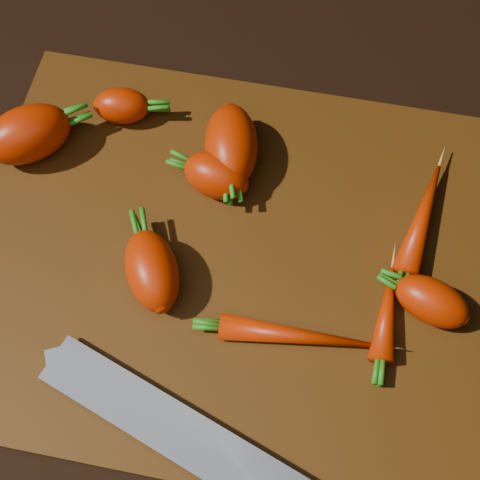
# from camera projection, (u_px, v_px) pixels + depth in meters

# --- Properties ---
(ground) EXTENTS (2.00, 2.00, 0.01)m
(ground) POSITION_uv_depth(u_px,v_px,m) (238.00, 265.00, 0.63)
(ground) COLOR black
(cutting_board) EXTENTS (0.50, 0.40, 0.01)m
(cutting_board) POSITION_uv_depth(u_px,v_px,m) (238.00, 261.00, 0.62)
(cutting_board) COLOR #4F2D0D
(cutting_board) RESTS_ON ground
(carrot_0) EXTENTS (0.10, 0.09, 0.05)m
(carrot_0) POSITION_uv_depth(u_px,v_px,m) (28.00, 134.00, 0.64)
(carrot_0) COLOR #C62500
(carrot_0) RESTS_ON cutting_board
(carrot_1) EXTENTS (0.07, 0.06, 0.04)m
(carrot_1) POSITION_uv_depth(u_px,v_px,m) (216.00, 175.00, 0.62)
(carrot_1) COLOR #C62500
(carrot_1) RESTS_ON cutting_board
(carrot_2) EXTENTS (0.07, 0.10, 0.05)m
(carrot_2) POSITION_uv_depth(u_px,v_px,m) (231.00, 145.00, 0.63)
(carrot_2) COLOR #C62500
(carrot_2) RESTS_ON cutting_board
(carrot_3) EXTENTS (0.08, 0.09, 0.05)m
(carrot_3) POSITION_uv_depth(u_px,v_px,m) (152.00, 271.00, 0.58)
(carrot_3) COLOR #C62500
(carrot_3) RESTS_ON cutting_board
(carrot_4) EXTENTS (0.06, 0.04, 0.04)m
(carrot_4) POSITION_uv_depth(u_px,v_px,m) (122.00, 106.00, 0.66)
(carrot_4) COLOR #C62500
(carrot_4) RESTS_ON cutting_board
(carrot_5) EXTENTS (0.08, 0.06, 0.04)m
(carrot_5) POSITION_uv_depth(u_px,v_px,m) (432.00, 301.00, 0.57)
(carrot_5) COLOR #C62500
(carrot_5) RESTS_ON cutting_board
(carrot_6) EXTENTS (0.05, 0.12, 0.02)m
(carrot_6) POSITION_uv_depth(u_px,v_px,m) (422.00, 218.00, 0.62)
(carrot_6) COLOR #C62500
(carrot_6) RESTS_ON cutting_board
(carrot_7) EXTENTS (0.13, 0.03, 0.02)m
(carrot_7) POSITION_uv_depth(u_px,v_px,m) (297.00, 336.00, 0.57)
(carrot_7) COLOR #C62500
(carrot_7) RESTS_ON cutting_board
(carrot_8) EXTENTS (0.02, 0.09, 0.02)m
(carrot_8) POSITION_uv_depth(u_px,v_px,m) (386.00, 313.00, 0.58)
(carrot_8) COLOR #C62500
(carrot_8) RESTS_ON cutting_board
(knife) EXTENTS (0.37, 0.16, 0.02)m
(knife) POSITION_uv_depth(u_px,v_px,m) (195.00, 442.00, 0.53)
(knife) COLOR gray
(knife) RESTS_ON cutting_board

